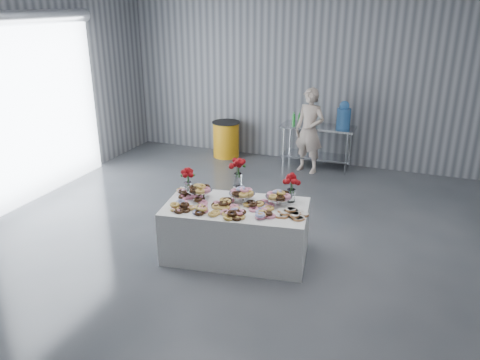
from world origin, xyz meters
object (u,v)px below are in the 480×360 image
(display_table, at_px, (236,231))
(person, at_px, (310,131))
(water_jug, at_px, (344,116))
(prep_table, at_px, (317,139))
(trash_barrel, at_px, (226,139))

(display_table, xyz_separation_m, person, (0.11, 3.73, 0.48))
(water_jug, bearing_deg, display_table, -100.19)
(display_table, bearing_deg, water_jug, 79.81)
(prep_table, height_order, person, person)
(display_table, bearing_deg, person, 88.24)
(display_table, distance_m, trash_barrel, 4.43)
(display_table, relative_size, prep_table, 1.27)
(prep_table, bearing_deg, display_table, -93.19)
(display_table, relative_size, trash_barrel, 2.38)
(display_table, xyz_separation_m, water_jug, (0.72, 4.03, 0.77))
(display_table, height_order, trash_barrel, trash_barrel)
(person, xyz_separation_m, trash_barrel, (-1.95, 0.30, -0.46))
(display_table, distance_m, water_jug, 4.17)
(display_table, xyz_separation_m, trash_barrel, (-1.84, 4.03, 0.03))
(display_table, relative_size, person, 1.11)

